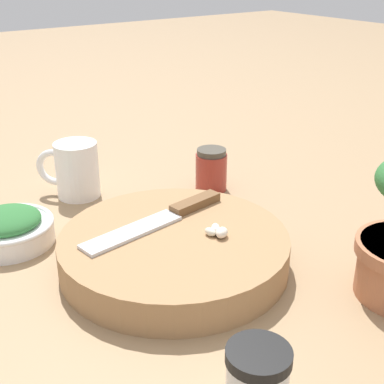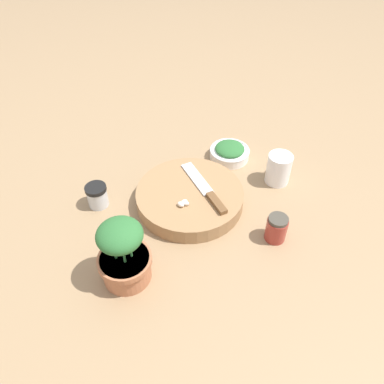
% 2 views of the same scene
% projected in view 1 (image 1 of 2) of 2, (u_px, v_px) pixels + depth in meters
% --- Properties ---
extents(ground_plane, '(5.00, 5.00, 0.00)m').
position_uv_depth(ground_plane, '(203.00, 254.00, 0.77)').
color(ground_plane, '#997A56').
extents(cutting_board, '(0.31, 0.31, 0.05)m').
position_uv_depth(cutting_board, '(174.00, 250.00, 0.73)').
color(cutting_board, '#9E754C').
rests_on(cutting_board, ground_plane).
extents(chef_knife, '(0.06, 0.24, 0.01)m').
position_uv_depth(chef_knife, '(164.00, 217.00, 0.76)').
color(chef_knife, brown).
rests_on(chef_knife, cutting_board).
extents(garlic_cloves, '(0.04, 0.03, 0.01)m').
position_uv_depth(garlic_cloves, '(216.00, 231.00, 0.72)').
color(garlic_cloves, white).
rests_on(garlic_cloves, cutting_board).
extents(herb_bowl, '(0.13, 0.13, 0.05)m').
position_uv_depth(herb_bowl, '(8.00, 228.00, 0.79)').
color(herb_bowl, white).
rests_on(herb_bowl, ground_plane).
extents(spice_jar, '(0.06, 0.06, 0.07)m').
position_uv_depth(spice_jar, '(257.00, 380.00, 0.50)').
color(spice_jar, silver).
rests_on(spice_jar, ground_plane).
extents(coffee_mug, '(0.10, 0.10, 0.10)m').
position_uv_depth(coffee_mug, '(75.00, 170.00, 0.94)').
color(coffee_mug, white).
rests_on(coffee_mug, ground_plane).
extents(honey_jar, '(0.06, 0.06, 0.08)m').
position_uv_depth(honey_jar, '(211.00, 170.00, 0.97)').
color(honey_jar, '#9E3328').
rests_on(honey_jar, ground_plane).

